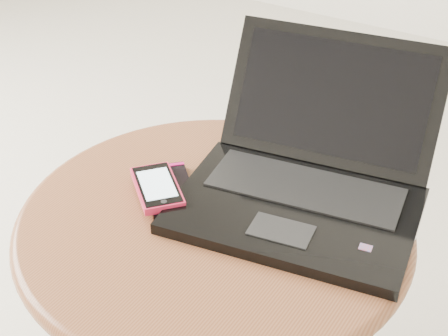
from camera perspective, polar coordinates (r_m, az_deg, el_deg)
The scene contains 4 objects.
table at distance 1.04m, azimuth -0.82°, elevation -8.26°, with size 0.58×0.58×0.46m.
laptop at distance 1.00m, azimuth 6.96°, elevation -0.67°, with size 0.39×0.39×0.20m.
phone_black at distance 1.02m, azimuth -4.63°, elevation -1.85°, with size 0.14×0.14×0.01m.
phone_pink at distance 1.01m, azimuth -5.66°, elevation -1.63°, with size 0.12×0.12×0.01m.
Camera 1 is at (0.41, -0.55, 1.05)m, focal length 54.26 mm.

